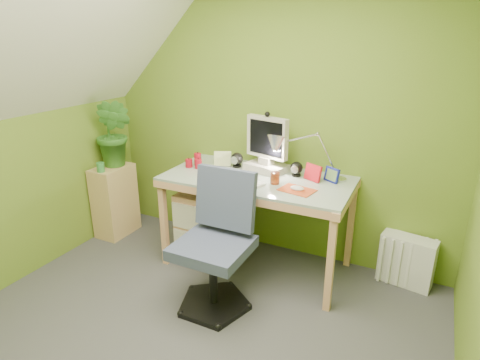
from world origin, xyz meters
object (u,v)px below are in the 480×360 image
at_px(monitor, 267,143).
at_px(task_chair, 212,245).
at_px(radiator, 407,261).
at_px(desk, 257,222).
at_px(desk_lamp, 321,145).
at_px(potted_plant, 114,133).
at_px(side_ledge, 115,201).

xyz_separation_m(monitor, task_chair, (-0.04, -0.85, -0.53)).
xyz_separation_m(task_chair, radiator, (1.23, 0.94, -0.31)).
height_order(desk, desk_lamp, desk_lamp).
bearing_deg(desk_lamp, radiator, -2.79).
xyz_separation_m(desk_lamp, task_chair, (-0.49, -0.85, -0.57)).
relative_size(potted_plant, task_chair, 0.63).
bearing_deg(task_chair, desk, 86.27).
bearing_deg(monitor, desk, -76.38).
xyz_separation_m(monitor, radiator, (1.18, 0.09, -0.84)).
height_order(desk_lamp, radiator, desk_lamp).
bearing_deg(monitor, radiator, 17.97).
distance_m(potted_plant, task_chair, 1.63).
height_order(monitor, task_chair, monitor).
height_order(monitor, side_ledge, monitor).
height_order(desk, potted_plant, potted_plant).
distance_m(desk, radiator, 1.23).
bearing_deg(desk_lamp, desk, -167.98).
relative_size(monitor, radiator, 1.16).
xyz_separation_m(side_ledge, radiator, (2.68, 0.35, -0.15)).
bearing_deg(monitor, potted_plant, -158.08).
height_order(potted_plant, radiator, potted_plant).
height_order(side_ledge, task_chair, task_chair).
distance_m(desk, potted_plant, 1.58).
bearing_deg(potted_plant, monitor, 8.31).
xyz_separation_m(potted_plant, task_chair, (1.42, -0.64, -0.51)).
bearing_deg(desk, task_chair, -94.56).
relative_size(desk_lamp, task_chair, 0.54).
relative_size(desk, side_ledge, 2.16).
relative_size(monitor, potted_plant, 0.73).
bearing_deg(radiator, monitor, -166.19).
relative_size(side_ledge, potted_plant, 1.08).
bearing_deg(side_ledge, radiator, 7.50).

